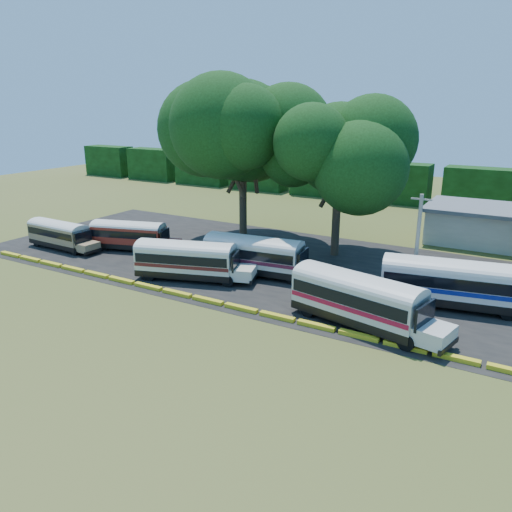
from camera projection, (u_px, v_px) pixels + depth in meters
The scene contains 13 objects.
ground at pixel (217, 311), 36.65m from camera, with size 160.00×160.00×0.00m, color #3D501A.
asphalt_strip at pixel (299, 268), 46.09m from camera, with size 64.00×24.00×0.02m, color black.
curb at pixel (224, 304), 37.44m from camera, with size 53.70×0.45×0.30m.
treeline_backdrop at pixel (396, 183), 75.44m from camera, with size 130.00×4.00×6.00m.
bus_beige at pixel (60, 233), 51.77m from camera, with size 8.94×2.49×2.92m.
bus_red at pixel (130, 234), 51.21m from camera, with size 9.51×4.83×3.04m.
bus_cream_west at pixel (188, 258), 42.59m from camera, with size 10.60×5.53×3.39m.
bus_cream_east at pixel (256, 253), 43.74m from camera, with size 10.84×3.78×3.49m.
bus_white_red at pixel (360, 297), 33.61m from camera, with size 11.46×5.05×3.66m.
bus_white_blue at pixel (449, 281), 36.80m from camera, with size 11.44×4.66×3.66m.
tree_west at pixel (242, 131), 50.81m from camera, with size 13.96×13.96×16.99m.
tree_center at pixel (339, 149), 47.09m from camera, with size 11.82×11.82×14.78m.
utility_pole at pixel (417, 242), 39.41m from camera, with size 1.60×0.30×7.92m.
Camera 1 is at (19.49, -27.82, 14.65)m, focal length 35.00 mm.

